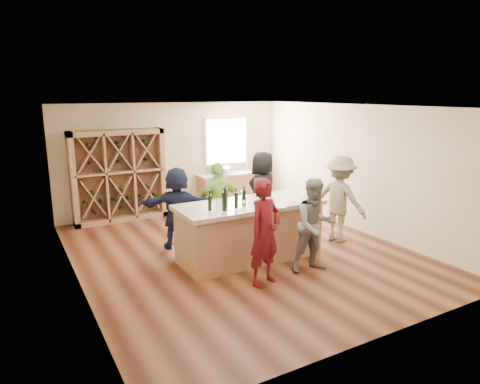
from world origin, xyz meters
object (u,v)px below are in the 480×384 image
person_far_mid (219,203)px  person_far_right (263,192)px  tasting_counter_base (250,233)px  person_near_left (265,232)px  wine_bottle_e (244,198)px  wine_bottle_c (226,198)px  wine_bottle_b (224,201)px  person_server (340,199)px  wine_bottle_d (236,200)px  wine_bottle_a (210,203)px  person_far_left (177,208)px  sink (221,170)px  wine_bottle_f (261,198)px  wine_rack (119,176)px  person_near_right (315,226)px

person_far_mid → person_far_right: bearing=-176.0°
tasting_counter_base → person_near_left: (-0.34, -1.05, 0.38)m
tasting_counter_base → wine_bottle_e: wine_bottle_e is taller
wine_bottle_c → person_far_mid: 1.32m
wine_bottle_b → wine_bottle_e: 0.49m
person_server → person_far_mid: bearing=44.6°
wine_bottle_b → person_far_mid: person_far_mid is taller
wine_bottle_d → person_server: size_ratio=0.15×
wine_bottle_b → wine_bottle_d: wine_bottle_b is taller
wine_bottle_a → wine_bottle_b: size_ratio=0.83×
wine_bottle_a → wine_bottle_d: (0.48, -0.06, -0.00)m
person_far_left → wine_bottle_c: bearing=131.5°
sink → wine_bottle_b: bearing=-116.0°
tasting_counter_base → person_server: 2.16m
wine_bottle_b → person_near_left: 0.93m
sink → person_far_right: size_ratio=0.30×
person_far_left → wine_bottle_a: bearing=116.8°
wine_bottle_c → person_far_left: (-0.42, 1.26, -0.42)m
sink → wine_bottle_d: 4.08m
wine_bottle_b → person_far_right: size_ratio=0.18×
wine_bottle_f → person_far_right: bearing=56.7°
wine_bottle_a → person_far_mid: person_far_mid is taller
sink → person_far_right: (-0.16, -2.35, -0.11)m
wine_bottle_e → person_far_right: person_far_right is taller
tasting_counter_base → wine_bottle_b: 1.03m
wine_bottle_e → wine_bottle_b: bearing=-163.2°
wine_rack → wine_bottle_a: wine_rack is taller
wine_bottle_a → wine_bottle_f: 0.93m
wine_bottle_e → wine_rack: bearing=109.0°
person_near_right → wine_bottle_f: (-0.64, 0.74, 0.41)m
wine_rack → wine_bottle_d: 3.98m
wine_bottle_a → person_server: bearing=1.1°
wine_bottle_b → wine_bottle_e: (0.47, 0.14, -0.02)m
person_near_left → wine_bottle_f: 0.92m
wine_bottle_c → wine_bottle_f: (0.58, -0.24, -0.01)m
wine_bottle_b → wine_bottle_c: (0.13, 0.21, -0.00)m
wine_bottle_d → wine_bottle_e: wine_bottle_e is taller
person_near_right → person_server: 1.73m
wine_rack → wine_bottle_c: wine_rack is taller
sink → person_near_right: size_ratio=0.33×
wine_bottle_e → wine_bottle_a: bearing=179.9°
person_far_mid → person_far_left: 0.87m
wine_bottle_c → person_far_right: bearing=39.0°
wine_bottle_e → wine_bottle_f: 0.30m
wine_bottle_b → person_server: 2.81m
tasting_counter_base → wine_bottle_d: 0.83m
person_server → person_far_left: bearing=50.3°
person_near_left → person_far_mid: size_ratio=1.05×
tasting_counter_base → person_server: (2.12, -0.07, 0.40)m
person_server → person_far_mid: size_ratio=1.08×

